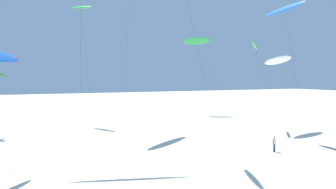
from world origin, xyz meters
The scene contains 6 objects.
flying_kite_0 centered at (22.61, 57.38, 14.92)m, with size 5.64×11.04×15.89m.
flying_kite_1 centered at (17.85, 28.73, 15.53)m, with size 2.09×7.33×16.24m.
flying_kite_3 centered at (-1.05, 53.97, 18.91)m, with size 3.03×5.46×19.64m.
flying_kite_8 centered at (20.21, 36.73, 12.12)m, with size 4.13×6.49×12.93m.
flying_kite_9 centered at (22.56, 34.30, 9.90)m, with size 7.25×7.80×10.98m.
person_near_right centered at (12.49, 24.33, 0.88)m, with size 0.50×0.25×1.60m.
Camera 1 is at (-10.70, 0.06, 7.54)m, focal length 34.18 mm.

